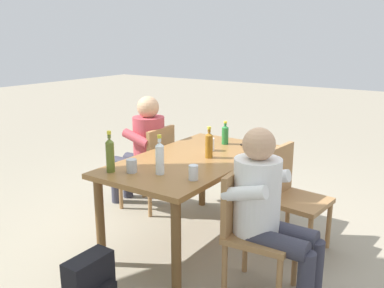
{
  "coord_description": "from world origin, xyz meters",
  "views": [
    {
      "loc": [
        -2.79,
        -1.88,
        1.75
      ],
      "look_at": [
        0.0,
        0.0,
        0.88
      ],
      "focal_mm": 39.02,
      "sensor_mm": 36.0,
      "label": 1
    }
  ],
  "objects": [
    {
      "name": "bottle_olive",
      "position": [
        -0.65,
        0.3,
        0.9
      ],
      "size": [
        0.06,
        0.06,
        0.32
      ],
      "color": "#566623",
      "rests_on": "dining_table"
    },
    {
      "name": "person_in_plaid_shirt",
      "position": [
        -0.36,
        -0.85,
        0.66
      ],
      "size": [
        0.47,
        0.62,
        1.18
      ],
      "color": "white",
      "rests_on": "ground_plane"
    },
    {
      "name": "backpack_by_far_side",
      "position": [
        -1.19,
        -0.02,
        0.19
      ],
      "size": [
        0.32,
        0.21,
        0.4
      ],
      "color": "black",
      "rests_on": "ground_plane"
    },
    {
      "name": "bottle_clear",
      "position": [
        -0.49,
        -0.04,
        0.89
      ],
      "size": [
        0.06,
        0.06,
        0.3
      ],
      "color": "white",
      "rests_on": "dining_table"
    },
    {
      "name": "person_in_white_shirt",
      "position": [
        0.36,
        0.85,
        0.66
      ],
      "size": [
        0.47,
        0.62,
        1.18
      ],
      "color": "#B7424C",
      "rests_on": "ground_plane"
    },
    {
      "name": "dining_table",
      "position": [
        0.0,
        0.0,
        0.67
      ],
      "size": [
        1.62,
        0.89,
        0.76
      ],
      "color": "olive",
      "rests_on": "ground_plane"
    },
    {
      "name": "ground_plane",
      "position": [
        0.0,
        0.0,
        0.0
      ],
      "size": [
        24.0,
        24.0,
        0.0
      ],
      "primitive_type": "plane",
      "color": "gray"
    },
    {
      "name": "table_knife",
      "position": [
        0.69,
        -0.19,
        0.76
      ],
      "size": [
        0.23,
        0.12,
        0.01
      ],
      "color": "silver",
      "rests_on": "dining_table"
    },
    {
      "name": "bottle_amber",
      "position": [
        0.08,
        -0.12,
        0.88
      ],
      "size": [
        0.06,
        0.06,
        0.27
      ],
      "color": "#996019",
      "rests_on": "dining_table"
    },
    {
      "name": "chair_near_left",
      "position": [
        -0.37,
        -0.74,
        0.49
      ],
      "size": [
        0.48,
        0.48,
        0.87
      ],
      "color": "#A37547",
      "rests_on": "ground_plane"
    },
    {
      "name": "cup_white",
      "position": [
        0.28,
        -0.01,
        0.82
      ],
      "size": [
        0.07,
        0.07,
        0.11
      ],
      "primitive_type": "cylinder",
      "color": "white",
      "rests_on": "dining_table"
    },
    {
      "name": "chair_near_right",
      "position": [
        0.37,
        -0.74,
        0.49
      ],
      "size": [
        0.48,
        0.48,
        0.87
      ],
      "color": "#A37547",
      "rests_on": "ground_plane"
    },
    {
      "name": "bottle_green",
      "position": [
        0.56,
        0.0,
        0.86
      ],
      "size": [
        0.06,
        0.06,
        0.22
      ],
      "color": "#287A38",
      "rests_on": "dining_table"
    },
    {
      "name": "cup_glass",
      "position": [
        -0.45,
        -0.32,
        0.81
      ],
      "size": [
        0.07,
        0.07,
        0.11
      ],
      "primitive_type": "cylinder",
      "color": "silver",
      "rests_on": "dining_table"
    },
    {
      "name": "chair_far_right",
      "position": [
        0.37,
        0.74,
        0.49
      ],
      "size": [
        0.45,
        0.45,
        0.87
      ],
      "color": "#A37547",
      "rests_on": "ground_plane"
    },
    {
      "name": "backpack_by_near_side",
      "position": [
        1.38,
        0.19,
        0.22
      ],
      "size": [
        0.3,
        0.25,
        0.45
      ],
      "color": "#47663D",
      "rests_on": "ground_plane"
    },
    {
      "name": "cup_steel",
      "position": [
        -0.57,
        0.16,
        0.81
      ],
      "size": [
        0.08,
        0.08,
        0.1
      ],
      "primitive_type": "cylinder",
      "color": "#B2B7BC",
      "rests_on": "dining_table"
    }
  ]
}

